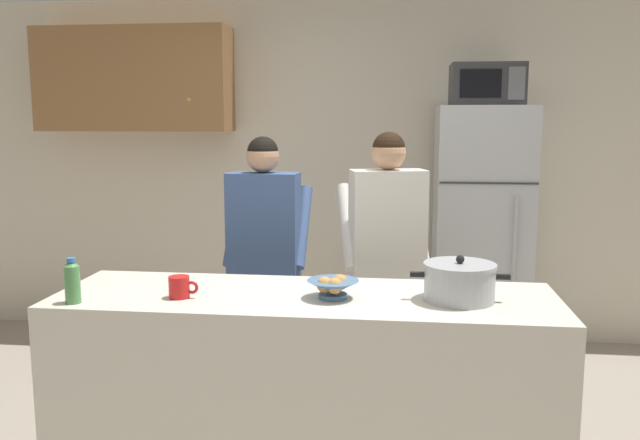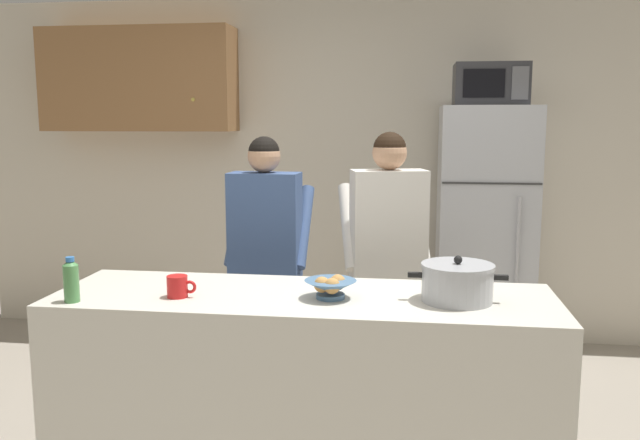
# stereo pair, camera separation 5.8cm
# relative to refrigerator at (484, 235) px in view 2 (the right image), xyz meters

# --- Properties ---
(back_wall_unit) EXTENTS (6.00, 0.48, 2.60)m
(back_wall_unit) POSITION_rel_refrigerator_xyz_m (-1.25, 0.41, 0.53)
(back_wall_unit) COLOR beige
(back_wall_unit) RESTS_ON ground
(kitchen_island) EXTENTS (2.21, 0.68, 0.92)m
(kitchen_island) POSITION_rel_refrigerator_xyz_m (-0.98, -1.85, -0.43)
(kitchen_island) COLOR silver
(kitchen_island) RESTS_ON ground
(refrigerator) EXTENTS (0.64, 0.68, 1.78)m
(refrigerator) POSITION_rel_refrigerator_xyz_m (0.00, 0.00, 0.00)
(refrigerator) COLOR #B7BABF
(refrigerator) RESTS_ON ground
(microwave) EXTENTS (0.48, 0.37, 0.28)m
(microwave) POSITION_rel_refrigerator_xyz_m (0.00, -0.02, 1.03)
(microwave) COLOR #2D2D30
(microwave) RESTS_ON refrigerator
(person_near_pot) EXTENTS (0.49, 0.42, 1.59)m
(person_near_pot) POSITION_rel_refrigerator_xyz_m (-1.34, -0.97, 0.10)
(person_near_pot) COLOR #33384C
(person_near_pot) RESTS_ON ground
(person_by_sink) EXTENTS (0.57, 0.50, 1.62)m
(person_by_sink) POSITION_rel_refrigerator_xyz_m (-0.64, -1.00, 0.12)
(person_by_sink) COLOR black
(person_by_sink) RESTS_ON ground
(cooking_pot) EXTENTS (0.42, 0.31, 0.20)m
(cooking_pot) POSITION_rel_refrigerator_xyz_m (-0.31, -1.87, 0.11)
(cooking_pot) COLOR #ADAFB5
(cooking_pot) RESTS_ON kitchen_island
(coffee_mug) EXTENTS (0.13, 0.09, 0.10)m
(coffee_mug) POSITION_rel_refrigerator_xyz_m (-1.51, -1.97, 0.08)
(coffee_mug) COLOR red
(coffee_mug) RESTS_ON kitchen_island
(bread_bowl) EXTENTS (0.23, 0.23, 0.10)m
(bread_bowl) POSITION_rel_refrigerator_xyz_m (-0.85, -1.90, 0.08)
(bread_bowl) COLOR #4C7299
(bread_bowl) RESTS_ON kitchen_island
(bottle_near_edge) EXTENTS (0.06, 0.06, 0.19)m
(bottle_near_edge) POSITION_rel_refrigerator_xyz_m (-1.93, -2.10, 0.13)
(bottle_near_edge) COLOR #4C8C4C
(bottle_near_edge) RESTS_ON kitchen_island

